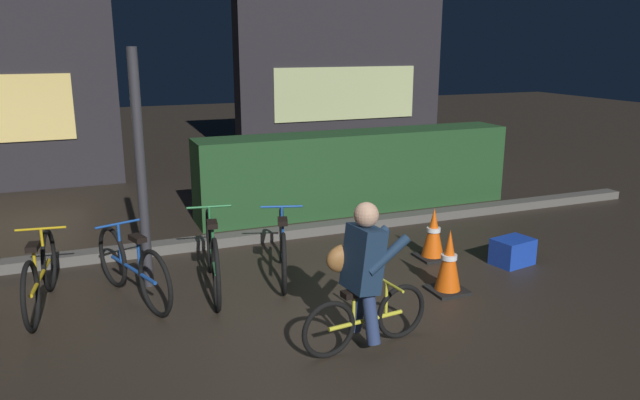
# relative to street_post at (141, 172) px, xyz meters

# --- Properties ---
(ground_plane) EXTENTS (40.00, 40.00, 0.00)m
(ground_plane) POSITION_rel_street_post_xyz_m (1.48, -1.20, -1.21)
(ground_plane) COLOR #2D261E
(sidewalk_curb) EXTENTS (12.00, 0.24, 0.12)m
(sidewalk_curb) POSITION_rel_street_post_xyz_m (1.48, 1.00, -1.15)
(sidewalk_curb) COLOR #56544F
(sidewalk_curb) RESTS_ON ground
(hedge_row) EXTENTS (4.80, 0.70, 1.17)m
(hedge_row) POSITION_rel_street_post_xyz_m (3.28, 1.90, -0.62)
(hedge_row) COLOR #214723
(hedge_row) RESTS_ON ground
(storefront_right) EXTENTS (4.58, 0.54, 4.56)m
(storefront_right) POSITION_rel_street_post_xyz_m (4.83, 6.00, 1.06)
(storefront_right) COLOR #262328
(storefront_right) RESTS_ON ground
(street_post) EXTENTS (0.10, 0.10, 2.42)m
(street_post) POSITION_rel_street_post_xyz_m (0.00, 0.00, 0.00)
(street_post) COLOR #2D2D33
(street_post) RESTS_ON ground
(parked_bike_left_mid) EXTENTS (0.46, 1.56, 0.72)m
(parked_bike_left_mid) POSITION_rel_street_post_xyz_m (-1.00, -0.19, -0.88)
(parked_bike_left_mid) COLOR black
(parked_bike_left_mid) RESTS_ON ground
(parked_bike_center_left) EXTENTS (0.59, 1.51, 0.73)m
(parked_bike_center_left) POSITION_rel_street_post_xyz_m (-0.17, -0.32, -0.87)
(parked_bike_center_left) COLOR black
(parked_bike_center_left) RESTS_ON ground
(parked_bike_center_right) EXTENTS (0.46, 1.73, 0.80)m
(parked_bike_center_right) POSITION_rel_street_post_xyz_m (0.61, -0.33, -0.84)
(parked_bike_center_right) COLOR black
(parked_bike_center_right) RESTS_ON ground
(parked_bike_right_mid) EXTENTS (0.55, 1.50, 0.72)m
(parked_bike_right_mid) POSITION_rel_street_post_xyz_m (1.38, -0.27, -0.88)
(parked_bike_right_mid) COLOR black
(parked_bike_right_mid) RESTS_ON ground
(traffic_cone_near) EXTENTS (0.36, 0.36, 0.65)m
(traffic_cone_near) POSITION_rel_street_post_xyz_m (2.79, -1.30, -0.89)
(traffic_cone_near) COLOR black
(traffic_cone_near) RESTS_ON ground
(traffic_cone_far) EXTENTS (0.36, 0.36, 0.61)m
(traffic_cone_far) POSITION_rel_street_post_xyz_m (3.18, -0.39, -0.92)
(traffic_cone_far) COLOR black
(traffic_cone_far) RESTS_ON ground
(blue_crate) EXTENTS (0.49, 0.40, 0.30)m
(blue_crate) POSITION_rel_street_post_xyz_m (3.92, -0.90, -1.06)
(blue_crate) COLOR #193DB7
(blue_crate) RESTS_ON ground
(cyclist) EXTENTS (1.18, 0.50, 1.25)m
(cyclist) POSITION_rel_street_post_xyz_m (1.47, -2.02, -0.58)
(cyclist) COLOR black
(cyclist) RESTS_ON ground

